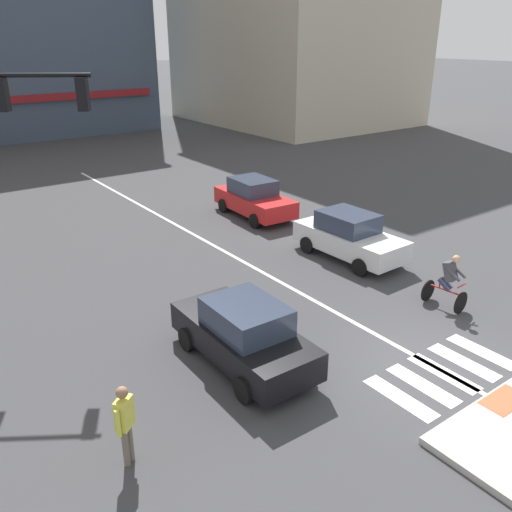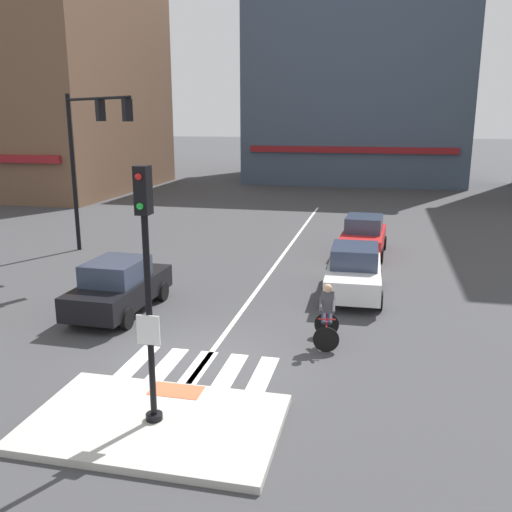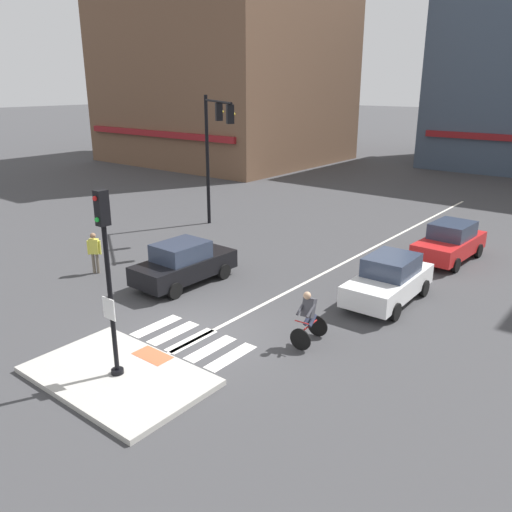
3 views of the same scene
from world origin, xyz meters
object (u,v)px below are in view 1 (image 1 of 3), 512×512
Objects in this scene: cyclist at (448,280)px; pedestrian_at_curb_left at (125,419)px; car_red_eastbound_far at (254,198)px; car_white_eastbound_mid at (349,236)px; car_black_westbound_near at (244,334)px.

cyclist reaches higher than pedestrian_at_curb_left.
car_red_eastbound_far is 10.15m from cyclist.
car_white_eastbound_mid is 5.78m from car_red_eastbound_far.
car_red_eastbound_far is (6.88, 9.00, 0.00)m from car_black_westbound_near.
car_white_eastbound_mid is 0.99× the size of car_red_eastbound_far.
cyclist is at bearing -10.13° from car_black_westbound_near.
pedestrian_at_curb_left is at bearing -178.37° from cyclist.
car_white_eastbound_mid is 7.51m from car_black_westbound_near.
cyclist reaches higher than car_red_eastbound_far.
car_red_eastbound_far is 2.50× the size of pedestrian_at_curb_left.
cyclist reaches higher than car_black_westbound_near.
car_black_westbound_near is 2.46× the size of cyclist.
car_white_eastbound_mid and car_red_eastbound_far have the same top height.
cyclist is 1.01× the size of pedestrian_at_curb_left.
cyclist is (-0.56, -10.13, 0.06)m from car_red_eastbound_far.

